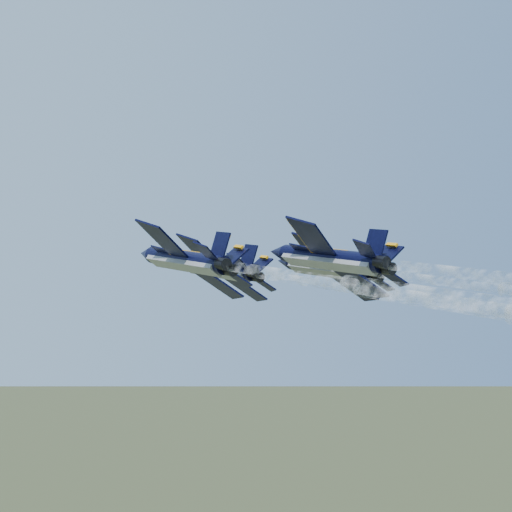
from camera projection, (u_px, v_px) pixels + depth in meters
name	position (u px, v px, depth m)	size (l,w,h in m)	color
jet_lead	(216.00, 268.00, 96.33)	(12.36, 19.06, 7.80)	black
jet_left	(184.00, 260.00, 82.63)	(12.36, 19.06, 7.80)	black
jet_right	(327.00, 267.00, 94.93)	(12.36, 19.06, 7.80)	black
jet_slot	(328.00, 259.00, 80.23)	(12.36, 19.06, 7.80)	black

